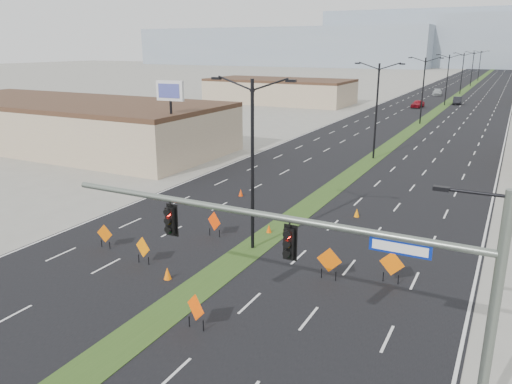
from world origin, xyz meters
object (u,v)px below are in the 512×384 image
at_px(streetlight_6, 480,65).
at_px(car_left, 418,104).
at_px(construction_sign_5, 392,265).
at_px(cone_2, 357,213).
at_px(car_far, 437,92).
at_px(construction_sign_1, 143,248).
at_px(streetlight_3, 447,78).
at_px(cone_3, 241,193).
at_px(streetlight_2, 423,89).
at_px(construction_sign_3, 196,309).
at_px(cone_0, 167,273).
at_px(streetlight_1, 377,108).
at_px(construction_sign_4, 329,261).
at_px(construction_sign_0, 105,234).
at_px(construction_sign_2, 214,222).
at_px(signal_mast, 341,265).
at_px(pole_sign_west, 170,98).
at_px(streetlight_0, 252,161).
at_px(streetlight_4, 462,72).
at_px(streetlight_5, 472,68).
at_px(car_mid, 457,101).
at_px(cone_1, 269,229).

distance_m(streetlight_6, car_left, 90.54).
distance_m(construction_sign_5, cone_2, 10.31).
bearing_deg(car_far, construction_sign_1, -97.39).
bearing_deg(streetlight_3, cone_3, -94.50).
xyz_separation_m(streetlight_3, cone_3, (-5.90, -74.87, -5.12)).
relative_size(streetlight_2, construction_sign_5, 5.72).
xyz_separation_m(construction_sign_3, cone_0, (-4.01, 3.28, -0.63)).
distance_m(car_far, cone_2, 97.50).
distance_m(streetlight_1, cone_2, 20.57).
bearing_deg(construction_sign_5, construction_sign_4, -153.40).
xyz_separation_m(streetlight_6, car_left, (-4.22, -90.32, -4.67)).
relative_size(car_far, construction_sign_4, 2.91).
bearing_deg(construction_sign_5, streetlight_6, 99.24).
bearing_deg(construction_sign_0, streetlight_3, 82.65).
height_order(construction_sign_0, cone_0, construction_sign_0).
relative_size(cone_0, cone_3, 1.13).
bearing_deg(construction_sign_2, construction_sign_4, 4.12).
xyz_separation_m(construction_sign_0, construction_sign_2, (4.83, 4.62, 0.10)).
relative_size(streetlight_1, streetlight_6, 1.00).
bearing_deg(construction_sign_1, streetlight_1, 96.93).
height_order(construction_sign_3, cone_2, construction_sign_3).
distance_m(streetlight_3, construction_sign_2, 83.59).
relative_size(construction_sign_2, construction_sign_5, 0.95).
bearing_deg(cone_0, signal_mast, -22.07).
relative_size(signal_mast, pole_sign_west, 1.90).
distance_m(streetlight_0, streetlight_2, 56.00).
xyz_separation_m(streetlight_6, cone_3, (-5.90, -158.87, -5.12)).
distance_m(streetlight_4, construction_sign_0, 116.40).
xyz_separation_m(signal_mast, car_left, (-12.77, 87.68, -4.05)).
height_order(construction_sign_1, cone_0, construction_sign_1).
xyz_separation_m(construction_sign_2, construction_sign_4, (8.52, -2.46, 0.07)).
relative_size(streetlight_5, cone_0, 14.68).
height_order(streetlight_2, cone_2, streetlight_2).
bearing_deg(streetlight_4, streetlight_3, -90.00).
xyz_separation_m(streetlight_4, construction_sign_3, (2.00, -121.00, -4.44)).
relative_size(streetlight_4, car_mid, 2.18).
bearing_deg(cone_3, cone_2, -3.91).
bearing_deg(car_mid, streetlight_6, 87.13).
xyz_separation_m(streetlight_5, car_left, (-4.22, -62.32, -4.67)).
distance_m(streetlight_3, streetlight_5, 56.00).
height_order(streetlight_4, construction_sign_2, streetlight_4).
xyz_separation_m(signal_mast, streetlight_4, (-8.56, 122.00, 0.63)).
bearing_deg(cone_1, pole_sign_west, 144.88).
relative_size(streetlight_4, car_far, 1.94).
bearing_deg(construction_sign_5, streetlight_2, 104.82).
distance_m(streetlight_2, streetlight_6, 112.00).
xyz_separation_m(construction_sign_4, cone_1, (-5.71, 4.61, -0.76)).
bearing_deg(streetlight_0, cone_3, 122.85).
bearing_deg(construction_sign_0, construction_sign_3, -28.88).
bearing_deg(streetlight_5, streetlight_1, -90.00).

